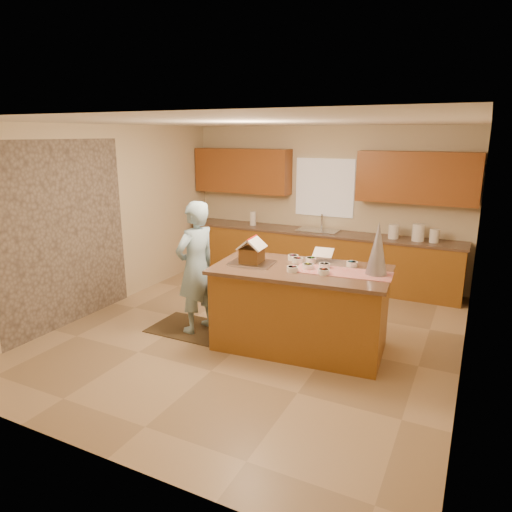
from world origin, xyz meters
name	(u,v)px	position (x,y,z in m)	size (l,w,h in m)	color
floor	(256,333)	(0.00, 0.00, 0.00)	(5.50, 5.50, 0.00)	tan
ceiling	(256,122)	(0.00, 0.00, 2.70)	(5.50, 5.50, 0.00)	silver
wall_back	(325,205)	(0.00, 2.75, 1.35)	(5.50, 5.50, 0.00)	beige
wall_front	(92,304)	(0.00, -2.75, 1.35)	(5.50, 5.50, 0.00)	beige
wall_left	(106,218)	(-2.50, 0.00, 1.35)	(5.50, 5.50, 0.00)	beige
wall_right	(475,256)	(2.50, 0.00, 1.35)	(5.50, 5.50, 0.00)	beige
stone_accent	(64,235)	(-2.48, -0.80, 1.25)	(2.50, 2.50, 0.00)	gray
window_curtain	(325,188)	(0.00, 2.72, 1.65)	(1.05, 0.03, 1.00)	white
back_counter_base	(317,258)	(0.00, 2.45, 0.44)	(4.80, 0.60, 0.88)	brown
back_counter_top	(318,232)	(0.00, 2.45, 0.90)	(4.85, 0.63, 0.04)	brown
upper_cabinet_left	(242,171)	(-1.55, 2.57, 1.90)	(1.85, 0.35, 0.80)	brown
upper_cabinet_right	(417,178)	(1.55, 2.57, 1.90)	(1.85, 0.35, 0.80)	brown
sink	(318,233)	(0.00, 2.45, 0.89)	(0.70, 0.45, 0.12)	silver
faucet	(322,222)	(0.00, 2.63, 1.06)	(0.03, 0.03, 0.28)	silver
island_base	(300,310)	(0.66, -0.13, 0.49)	(1.99, 1.00, 0.97)	brown
island_top	(301,270)	(0.66, -0.13, 1.00)	(2.08, 1.09, 0.04)	brown
table_runner	(343,272)	(1.16, -0.08, 1.02)	(1.11, 0.40, 0.01)	#AF0E0C
baking_tray	(252,263)	(0.06, -0.24, 1.03)	(0.51, 0.38, 0.03)	silver
cookbook	(323,253)	(0.79, 0.31, 1.12)	(0.24, 0.02, 0.20)	white
tinsel_tree	(378,248)	(1.52, 0.01, 1.32)	(0.24, 0.24, 0.61)	silver
rug	(195,329)	(-0.79, -0.26, 0.01)	(1.18, 0.77, 0.01)	black
boy	(196,267)	(-0.74, -0.26, 0.88)	(0.63, 0.42, 1.74)	#91BACE
canister_a	(394,232)	(1.27, 2.45, 1.04)	(0.17, 0.17, 0.23)	white
canister_b	(418,232)	(1.65, 2.45, 1.06)	(0.19, 0.19, 0.27)	white
canister_c	(434,236)	(1.90, 2.45, 1.02)	(0.15, 0.15, 0.21)	white
paper_towel	(253,218)	(-1.27, 2.45, 1.05)	(0.12, 0.12, 0.25)	white
gingerbread_house	(252,253)	(0.06, -0.24, 1.16)	(0.33, 0.34, 0.31)	brown
candy_bowls	(313,264)	(0.76, -0.01, 1.05)	(0.88, 0.65, 0.06)	#8A2E5C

